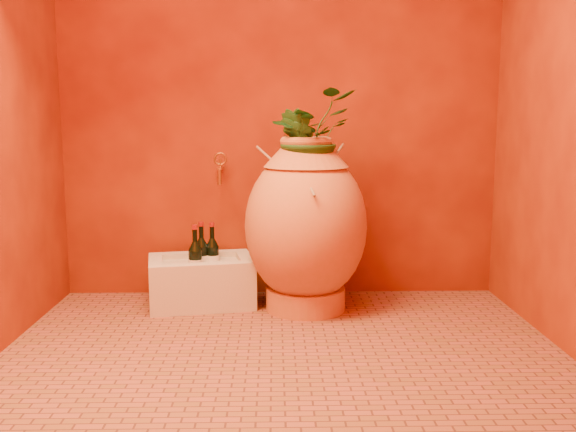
{
  "coord_description": "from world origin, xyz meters",
  "views": [
    {
      "loc": [
        -0.03,
        -2.71,
        1.03
      ],
      "look_at": [
        0.03,
        0.35,
        0.56
      ],
      "focal_mm": 40.0,
      "sensor_mm": 36.0,
      "label": 1
    }
  ],
  "objects_px": {
    "wine_bottle_a": "(212,257)",
    "wine_bottle_c": "(195,262)",
    "wall_tap": "(220,167)",
    "amphora": "(306,225)",
    "stone_basin": "(201,282)",
    "wine_bottle_b": "(202,258)"
  },
  "relations": [
    {
      "from": "amphora",
      "to": "wine_bottle_b",
      "type": "distance_m",
      "value": 0.63
    },
    {
      "from": "amphora",
      "to": "stone_basin",
      "type": "xyz_separation_m",
      "value": [
        -0.57,
        0.1,
        -0.34
      ]
    },
    {
      "from": "wine_bottle_b",
      "to": "wine_bottle_a",
      "type": "bearing_deg",
      "value": 12.98
    },
    {
      "from": "wine_bottle_b",
      "to": "wine_bottle_c",
      "type": "xyz_separation_m",
      "value": [
        -0.02,
        -0.11,
        0.0
      ]
    },
    {
      "from": "wine_bottle_a",
      "to": "wine_bottle_c",
      "type": "height_order",
      "value": "wine_bottle_c"
    },
    {
      "from": "stone_basin",
      "to": "wine_bottle_c",
      "type": "distance_m",
      "value": 0.15
    },
    {
      "from": "wine_bottle_a",
      "to": "wall_tap",
      "type": "bearing_deg",
      "value": 68.5
    },
    {
      "from": "amphora",
      "to": "wine_bottle_c",
      "type": "distance_m",
      "value": 0.63
    },
    {
      "from": "wine_bottle_c",
      "to": "wall_tap",
      "type": "bearing_deg",
      "value": 61.43
    },
    {
      "from": "stone_basin",
      "to": "wine_bottle_a",
      "type": "relative_size",
      "value": 2.02
    },
    {
      "from": "wine_bottle_c",
      "to": "wine_bottle_a",
      "type": "bearing_deg",
      "value": 55.8
    },
    {
      "from": "wall_tap",
      "to": "wine_bottle_c",
      "type": "bearing_deg",
      "value": -118.57
    },
    {
      "from": "wine_bottle_a",
      "to": "wine_bottle_c",
      "type": "relative_size",
      "value": 0.98
    },
    {
      "from": "stone_basin",
      "to": "wine_bottle_c",
      "type": "height_order",
      "value": "wine_bottle_c"
    },
    {
      "from": "amphora",
      "to": "wine_bottle_a",
      "type": "height_order",
      "value": "amphora"
    },
    {
      "from": "wall_tap",
      "to": "amphora",
      "type": "bearing_deg",
      "value": -28.83
    },
    {
      "from": "wine_bottle_a",
      "to": "wall_tap",
      "type": "relative_size",
      "value": 1.75
    },
    {
      "from": "stone_basin",
      "to": "wall_tap",
      "type": "relative_size",
      "value": 3.53
    },
    {
      "from": "wine_bottle_a",
      "to": "wine_bottle_b",
      "type": "relative_size",
      "value": 0.98
    },
    {
      "from": "wine_bottle_a",
      "to": "wine_bottle_b",
      "type": "bearing_deg",
      "value": -167.02
    },
    {
      "from": "wine_bottle_c",
      "to": "wall_tap",
      "type": "relative_size",
      "value": 1.78
    },
    {
      "from": "stone_basin",
      "to": "wall_tap",
      "type": "xyz_separation_m",
      "value": [
        0.1,
        0.16,
        0.63
      ]
    }
  ]
}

